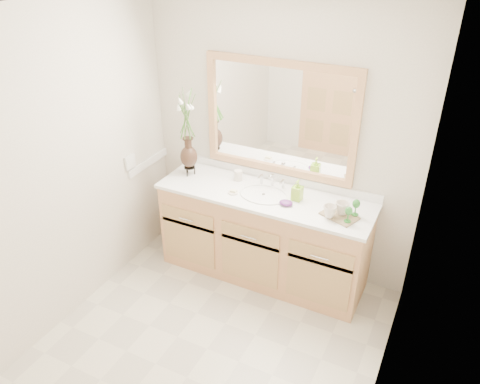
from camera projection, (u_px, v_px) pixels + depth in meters
The scene contains 22 objects.
floor at pixel (207, 349), 3.52m from camera, with size 2.60×2.60×0.00m, color #BBB29F.
ceiling at pixel (191, 12), 2.35m from camera, with size 2.40×2.60×0.02m, color white.
wall_back at pixel (279, 141), 3.95m from camera, with size 2.40×0.02×2.40m, color silver.
wall_front at pixel (39, 364), 1.92m from camera, with size 2.40×0.02×2.40m, color silver.
wall_left at pixel (59, 175), 3.40m from camera, with size 0.02×2.60×2.40m, color silver.
wall_right at pixel (396, 268), 2.47m from camera, with size 0.02×2.60×2.40m, color silver.
vanity at pixel (263, 236), 4.12m from camera, with size 1.80×0.55×0.80m.
counter at pixel (265, 195), 3.92m from camera, with size 1.84×0.57×0.03m, color white.
sink at pixel (264, 200), 3.92m from camera, with size 0.38×0.34×0.23m.
mirror at pixel (279, 119), 3.83m from camera, with size 1.32×0.04×0.97m.
switch_plate at pixel (130, 162), 4.10m from camera, with size 0.02×0.12×0.12m, color white.
door at pixel (3, 368), 2.15m from camera, with size 0.80×0.03×2.00m, color tan.
flower_vase at pixel (187, 122), 3.98m from camera, with size 0.18×0.18×0.73m.
tumbler at pixel (238, 175), 4.10m from camera, with size 0.07×0.07×0.09m, color beige.
soap_dish at pixel (233, 192), 3.92m from camera, with size 0.09×0.09×0.03m.
soap_bottle at pixel (297, 191), 3.79m from camera, with size 0.07×0.07×0.16m, color #90C92F.
purple_dish at pixel (286, 203), 3.74m from camera, with size 0.11×0.09×0.04m, color #582268.
tray at pixel (339, 216), 3.60m from camera, with size 0.27×0.18×0.01m, color olive.
mug_left at pixel (330, 211), 3.55m from camera, with size 0.10×0.10×0.10m, color beige.
mug_right at pixel (342, 208), 3.58m from camera, with size 0.11×0.10×0.11m, color beige.
goblet_front at pixel (349, 212), 3.47m from camera, with size 0.06×0.06×0.13m.
goblet_back at pixel (356, 205), 3.55m from camera, with size 0.06×0.06×0.13m.
Camera 1 is at (1.33, -2.12, 2.76)m, focal length 35.00 mm.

